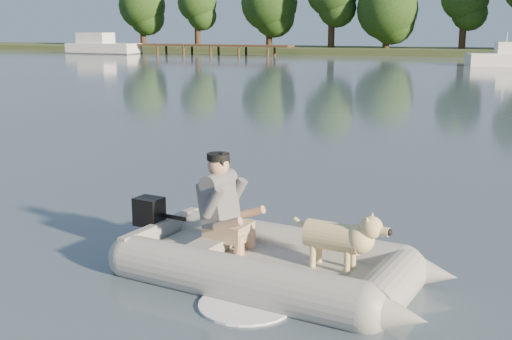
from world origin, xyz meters
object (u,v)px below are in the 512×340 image
at_px(dog, 333,241).
at_px(motorboat, 509,50).
at_px(man, 220,200).
at_px(cabin_cruiser, 103,43).
at_px(dock, 206,50).
at_px(dinghy, 274,226).

xyz_separation_m(dog, motorboat, (0.82, 43.45, 0.59)).
relative_size(man, cabin_cruiser, 0.13).
height_order(dock, dog, dock).
height_order(dock, cabin_cruiser, cabin_cruiser).
xyz_separation_m(dock, motorboat, (28.32, -8.55, 0.60)).
relative_size(dinghy, man, 4.26).
xyz_separation_m(dinghy, man, (-0.70, 0.14, 0.19)).
distance_m(dinghy, cabin_cruiser, 63.51).
xyz_separation_m(dock, man, (26.13, -51.83, 0.27)).
bearing_deg(motorboat, dock, 147.01).
relative_size(dock, dog, 18.92).
relative_size(dog, cabin_cruiser, 0.12).
bearing_deg(motorboat, dog, -107.28).
relative_size(dock, cabin_cruiser, 2.18).
bearing_deg(dinghy, dock, 124.36).
bearing_deg(cabin_cruiser, man, -51.03).
bearing_deg(dinghy, cabin_cruiser, 133.96).
bearing_deg(dog, dock, 124.93).
xyz_separation_m(dog, cabin_cruiser, (-38.79, 50.81, 0.55)).
bearing_deg(dinghy, dog, 4.57).
xyz_separation_m(man, cabin_cruiser, (-37.43, 50.64, 0.29)).
xyz_separation_m(man, motorboat, (2.18, 43.28, 0.32)).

